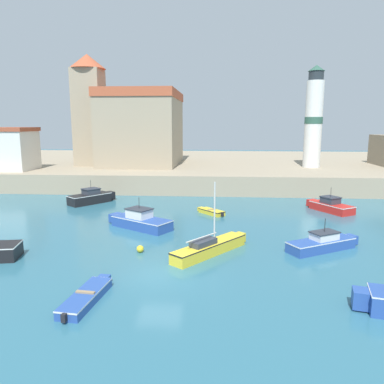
{
  "coord_description": "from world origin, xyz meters",
  "views": [
    {
      "loc": [
        3.24,
        -19.57,
        8.33
      ],
      "look_at": [
        0.78,
        14.7,
        2.0
      ],
      "focal_mm": 35.0,
      "sensor_mm": 36.0,
      "label": 1
    }
  ],
  "objects_px": {
    "mooring_buoy": "(140,249)",
    "dinghy_yellow_2": "(211,211)",
    "sailboat_yellow_4": "(210,247)",
    "harbor_shed_near_wharf": "(8,149)",
    "dinghy_blue_8": "(87,296)",
    "motorboat_blue_3": "(140,221)",
    "church": "(136,125)",
    "motorboat_red_0": "(330,206)",
    "lighthouse": "(314,119)",
    "motorboat_blue_6": "(323,243)",
    "motorboat_black_5": "(91,197)"
  },
  "relations": [
    {
      "from": "motorboat_blue_3",
      "to": "motorboat_black_5",
      "type": "relative_size",
      "value": 1.2
    },
    {
      "from": "motorboat_black_5",
      "to": "motorboat_blue_6",
      "type": "distance_m",
      "value": 24.43
    },
    {
      "from": "dinghy_blue_8",
      "to": "lighthouse",
      "type": "xyz_separation_m",
      "value": [
        18.94,
        36.43,
        8.68
      ]
    },
    {
      "from": "harbor_shed_near_wharf",
      "to": "dinghy_blue_8",
      "type": "bearing_deg",
      "value": -55.48
    },
    {
      "from": "sailboat_yellow_4",
      "to": "mooring_buoy",
      "type": "xyz_separation_m",
      "value": [
        -4.58,
        -0.04,
        -0.22
      ]
    },
    {
      "from": "dinghy_yellow_2",
      "to": "motorboat_blue_3",
      "type": "height_order",
      "value": "motorboat_blue_3"
    },
    {
      "from": "motorboat_red_0",
      "to": "harbor_shed_near_wharf",
      "type": "bearing_deg",
      "value": 164.07
    },
    {
      "from": "motorboat_blue_3",
      "to": "lighthouse",
      "type": "relative_size",
      "value": 0.43
    },
    {
      "from": "church",
      "to": "lighthouse",
      "type": "bearing_deg",
      "value": -5.4
    },
    {
      "from": "church",
      "to": "dinghy_yellow_2",
      "type": "bearing_deg",
      "value": -61.08
    },
    {
      "from": "church",
      "to": "motorboat_blue_3",
      "type": "bearing_deg",
      "value": -77.16
    },
    {
      "from": "dinghy_yellow_2",
      "to": "church",
      "type": "xyz_separation_m",
      "value": [
        -11.59,
        20.97,
        7.83
      ]
    },
    {
      "from": "motorboat_blue_3",
      "to": "harbor_shed_near_wharf",
      "type": "bearing_deg",
      "value": 139.52
    },
    {
      "from": "motorboat_red_0",
      "to": "motorboat_black_5",
      "type": "distance_m",
      "value": 24.23
    },
    {
      "from": "dinghy_yellow_2",
      "to": "mooring_buoy",
      "type": "distance_m",
      "value": 11.75
    },
    {
      "from": "motorboat_blue_6",
      "to": "church",
      "type": "relative_size",
      "value": 0.35
    },
    {
      "from": "harbor_shed_near_wharf",
      "to": "motorboat_red_0",
      "type": "bearing_deg",
      "value": -15.93
    },
    {
      "from": "motorboat_blue_6",
      "to": "mooring_buoy",
      "type": "distance_m",
      "value": 12.15
    },
    {
      "from": "motorboat_red_0",
      "to": "dinghy_yellow_2",
      "type": "distance_m",
      "value": 11.55
    },
    {
      "from": "motorboat_red_0",
      "to": "dinghy_blue_8",
      "type": "bearing_deg",
      "value": -130.54
    },
    {
      "from": "sailboat_yellow_4",
      "to": "lighthouse",
      "type": "height_order",
      "value": "lighthouse"
    },
    {
      "from": "motorboat_red_0",
      "to": "mooring_buoy",
      "type": "height_order",
      "value": "motorboat_red_0"
    },
    {
      "from": "mooring_buoy",
      "to": "motorboat_black_5",
      "type": "bearing_deg",
      "value": 119.45
    },
    {
      "from": "sailboat_yellow_4",
      "to": "motorboat_black_5",
      "type": "height_order",
      "value": "sailboat_yellow_4"
    },
    {
      "from": "lighthouse",
      "to": "dinghy_blue_8",
      "type": "bearing_deg",
      "value": -117.46
    },
    {
      "from": "sailboat_yellow_4",
      "to": "church",
      "type": "bearing_deg",
      "value": 110.27
    },
    {
      "from": "motorboat_blue_6",
      "to": "harbor_shed_near_wharf",
      "type": "xyz_separation_m",
      "value": [
        -34.24,
        22.29,
        4.63
      ]
    },
    {
      "from": "dinghy_yellow_2",
      "to": "mooring_buoy",
      "type": "relative_size",
      "value": 5.9
    },
    {
      "from": "dinghy_blue_8",
      "to": "harbor_shed_near_wharf",
      "type": "relative_size",
      "value": 0.69
    },
    {
      "from": "motorboat_red_0",
      "to": "dinghy_yellow_2",
      "type": "relative_size",
      "value": 1.77
    },
    {
      "from": "dinghy_yellow_2",
      "to": "lighthouse",
      "type": "bearing_deg",
      "value": 54.23
    },
    {
      "from": "dinghy_yellow_2",
      "to": "motorboat_blue_3",
      "type": "bearing_deg",
      "value": -137.98
    },
    {
      "from": "dinghy_yellow_2",
      "to": "motorboat_blue_3",
      "type": "xyz_separation_m",
      "value": [
        -5.65,
        -5.09,
        0.35
      ]
    },
    {
      "from": "motorboat_red_0",
      "to": "motorboat_blue_6",
      "type": "xyz_separation_m",
      "value": [
        -3.73,
        -11.45,
        -0.05
      ]
    },
    {
      "from": "sailboat_yellow_4",
      "to": "church",
      "type": "height_order",
      "value": "church"
    },
    {
      "from": "motorboat_black_5",
      "to": "motorboat_blue_6",
      "type": "relative_size",
      "value": 0.9
    },
    {
      "from": "mooring_buoy",
      "to": "lighthouse",
      "type": "bearing_deg",
      "value": 58.86
    },
    {
      "from": "motorboat_black_5",
      "to": "dinghy_blue_8",
      "type": "xyz_separation_m",
      "value": [
        7.24,
        -21.74,
        -0.36
      ]
    },
    {
      "from": "sailboat_yellow_4",
      "to": "harbor_shed_near_wharf",
      "type": "bearing_deg",
      "value": 138.54
    },
    {
      "from": "harbor_shed_near_wharf",
      "to": "motorboat_blue_3",
      "type": "bearing_deg",
      "value": -40.48
    },
    {
      "from": "mooring_buoy",
      "to": "harbor_shed_near_wharf",
      "type": "distance_m",
      "value": 32.8
    },
    {
      "from": "motorboat_black_5",
      "to": "motorboat_blue_3",
      "type": "bearing_deg",
      "value": -51.63
    },
    {
      "from": "motorboat_black_5",
      "to": "mooring_buoy",
      "type": "height_order",
      "value": "motorboat_black_5"
    },
    {
      "from": "mooring_buoy",
      "to": "dinghy_yellow_2",
      "type": "bearing_deg",
      "value": 67.92
    },
    {
      "from": "motorboat_black_5",
      "to": "lighthouse",
      "type": "xyz_separation_m",
      "value": [
        26.18,
        14.69,
        8.32
      ]
    },
    {
      "from": "motorboat_red_0",
      "to": "motorboat_blue_3",
      "type": "distance_m",
      "value": 18.43
    },
    {
      "from": "motorboat_blue_6",
      "to": "church",
      "type": "xyz_separation_m",
      "value": [
        -19.23,
        30.47,
        7.59
      ]
    },
    {
      "from": "motorboat_blue_6",
      "to": "mooring_buoy",
      "type": "bearing_deg",
      "value": -173.46
    },
    {
      "from": "motorboat_red_0",
      "to": "sailboat_yellow_4",
      "type": "relative_size",
      "value": 0.85
    },
    {
      "from": "motorboat_blue_6",
      "to": "mooring_buoy",
      "type": "height_order",
      "value": "motorboat_blue_6"
    }
  ]
}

